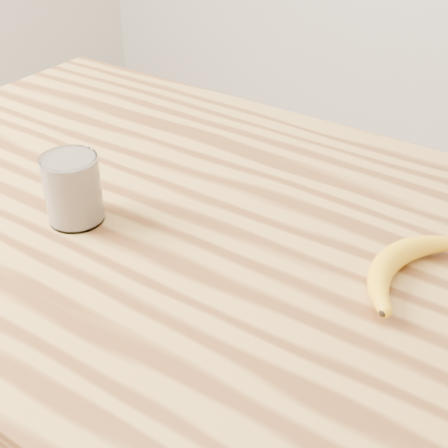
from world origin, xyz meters
The scene contains 3 objects.
table centered at (0.00, 0.00, 0.77)m, with size 1.20×0.80×0.90m.
smoothie_glass centered at (-0.10, -0.10, 0.95)m, with size 0.08×0.08×0.10m.
banana centered at (0.31, 0.04, 0.92)m, with size 0.10×0.26×0.03m, color gold, non-canonical shape.
Camera 1 is at (0.49, -0.59, 1.38)m, focal length 50.00 mm.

